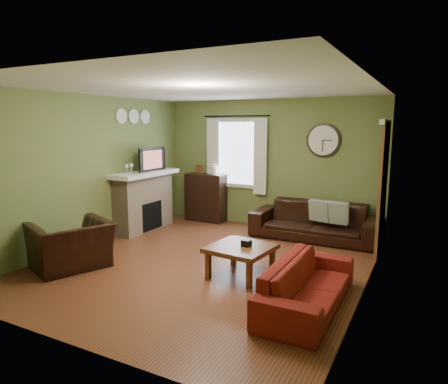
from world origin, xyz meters
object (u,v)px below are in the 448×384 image
at_px(sofa_red, 308,284).
at_px(bookshelf, 206,197).
at_px(sofa_brown, 315,221).
at_px(armchair, 71,245).
at_px(coffee_table, 241,261).

bearing_deg(sofa_red, bookshelf, 45.32).
distance_m(bookshelf, sofa_brown, 2.54).
distance_m(sofa_brown, armchair, 4.21).
xyz_separation_m(armchair, coffee_table, (2.35, 0.86, -0.13)).
xyz_separation_m(sofa_brown, coffee_table, (-0.43, -2.30, -0.12)).
xyz_separation_m(bookshelf, coffee_table, (2.08, -2.63, -0.30)).
bearing_deg(bookshelf, coffee_table, -51.66).
xyz_separation_m(bookshelf, armchair, (-0.27, -3.49, -0.18)).
xyz_separation_m(sofa_red, armchair, (-3.44, -0.36, 0.08)).
height_order(sofa_brown, sofa_red, sofa_brown).
bearing_deg(coffee_table, armchair, -159.82).
xyz_separation_m(sofa_brown, sofa_red, (0.66, -2.81, -0.07)).
distance_m(sofa_brown, sofa_red, 2.89).
distance_m(sofa_red, armchair, 3.46).
height_order(bookshelf, coffee_table, bookshelf).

